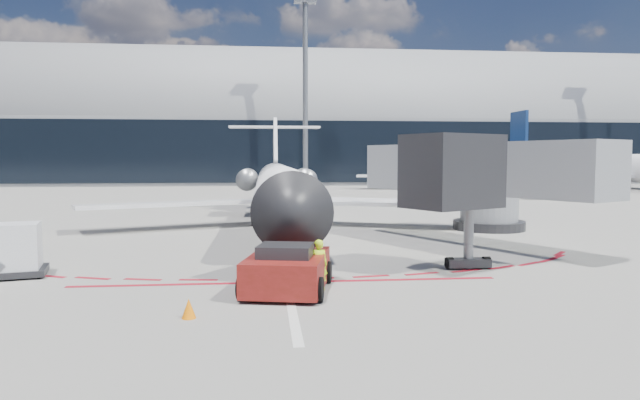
{
  "coord_description": "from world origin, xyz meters",
  "views": [
    {
      "loc": [
        -0.74,
        -29.95,
        4.07
      ],
      "look_at": [
        2.05,
        -1.93,
        1.99
      ],
      "focal_mm": 32.0,
      "sensor_mm": 36.0,
      "label": 1
    }
  ],
  "objects": [
    {
      "name": "ground",
      "position": [
        0.0,
        0.0,
        0.0
      ],
      "size": [
        260.0,
        260.0,
        0.0
      ],
      "primitive_type": "plane",
      "color": "slate",
      "rests_on": "ground"
    },
    {
      "name": "apron_centerline",
      "position": [
        0.0,
        2.0,
        0.01
      ],
      "size": [
        0.25,
        40.0,
        0.01
      ],
      "primitive_type": "cube",
      "color": "silver",
      "rests_on": "ground"
    },
    {
      "name": "apron_stop_bar",
      "position": [
        0.0,
        -11.5,
        0.01
      ],
      "size": [
        14.0,
        0.25,
        0.01
      ],
      "primitive_type": "cube",
      "color": "maroon",
      "rests_on": "ground"
    },
    {
      "name": "terminal_building",
      "position": [
        0.0,
        64.97,
        8.52
      ],
      "size": [
        150.0,
        24.15,
        24.0
      ],
      "color": "gray",
      "rests_on": "ground"
    },
    {
      "name": "jet_bridge",
      "position": [
        9.79,
        -3.01,
        3.01
      ],
      "size": [
        10.03,
        15.2,
        4.9
      ],
      "color": "gray",
      "rests_on": "ground"
    },
    {
      "name": "light_mast_centre",
      "position": [
        5.0,
        48.0,
        12.5
      ],
      "size": [
        0.7,
        0.7,
        25.0
      ],
      "primitive_type": "cylinder",
      "color": "slate",
      "rests_on": "ground"
    },
    {
      "name": "regional_jet",
      "position": [
        0.17,
        2.95,
        2.37
      ],
      "size": [
        22.94,
        28.29,
        7.09
      ],
      "color": "white",
      "rests_on": "ground"
    },
    {
      "name": "pushback_tug",
      "position": [
        -0.03,
        -12.73,
        0.66
      ],
      "size": [
        3.06,
        5.84,
        1.49
      ],
      "rotation": [
        0.0,
        0.0,
        -0.21
      ],
      "color": "#5D130D",
      "rests_on": "ground"
    },
    {
      "name": "ramp_worker",
      "position": [
        0.93,
        -12.7,
        0.79
      ],
      "size": [
        0.59,
        0.4,
        1.58
      ],
      "primitive_type": "imported",
      "rotation": [
        0.0,
        0.0,
        3.18
      ],
      "color": "#CCFF1A",
      "rests_on": "ground"
    },
    {
      "name": "uld_container",
      "position": [
        -9.23,
        -9.68,
        0.91
      ],
      "size": [
        2.3,
        2.09,
        1.84
      ],
      "rotation": [
        0.0,
        0.0,
        0.25
      ],
      "color": "black",
      "rests_on": "ground"
    },
    {
      "name": "safety_cone_left",
      "position": [
        -12.02,
        -0.92,
        0.25
      ],
      "size": [
        0.37,
        0.37,
        0.51
      ],
      "primitive_type": "cone",
      "color": "orange",
      "rests_on": "ground"
    },
    {
      "name": "safety_cone_right",
      "position": [
        -2.65,
        -15.46,
        0.25
      ],
      "size": [
        0.37,
        0.37,
        0.51
      ],
      "primitive_type": "cone",
      "color": "orange",
      "rests_on": "ground"
    },
    {
      "name": "bg_airliner_1",
      "position": [
        26.1,
        42.82,
        5.61
      ],
      "size": [
        34.65,
        36.69,
        11.21
      ],
      "primitive_type": null,
      "color": "white",
      "rests_on": "ground"
    },
    {
      "name": "bg_airliner_2",
      "position": [
        48.27,
        42.16,
        5.37
      ],
      "size": [
        33.21,
        35.16,
        10.74
      ],
      "primitive_type": null,
      "color": "white",
      "rests_on": "ground"
    }
  ]
}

